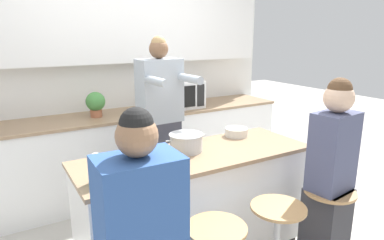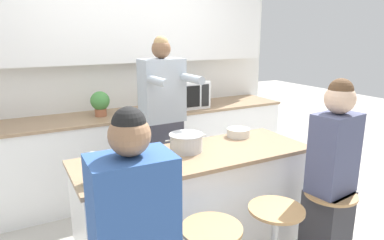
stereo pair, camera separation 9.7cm
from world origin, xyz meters
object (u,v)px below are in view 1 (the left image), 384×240
(fruit_bowl, at_px, (236,132))
(coffee_cup_near, at_px, (165,165))
(cooking_pot, at_px, (186,142))
(bar_stool_rightmost, at_px, (326,228))
(potted_plant, at_px, (96,103))
(juice_carton, at_px, (97,170))
(person_cooking, at_px, (161,133))
(banana_bunch, at_px, (154,160))
(person_seated_near, at_px, (330,184))
(microwave, at_px, (179,94))
(coffee_cup_far, at_px, (137,173))
(kitchen_island, at_px, (196,205))

(fruit_bowl, relative_size, coffee_cup_near, 1.85)
(fruit_bowl, bearing_deg, cooking_pot, -168.16)
(bar_stool_rightmost, height_order, potted_plant, potted_plant)
(juice_carton, bearing_deg, person_cooking, 45.51)
(cooking_pot, distance_m, juice_carton, 0.81)
(cooking_pot, bearing_deg, potted_plant, 104.42)
(person_cooking, distance_m, juice_carton, 1.19)
(person_cooking, height_order, banana_bunch, person_cooking)
(person_seated_near, xyz_separation_m, microwave, (-0.17, 2.00, 0.38))
(juice_carton, bearing_deg, coffee_cup_near, -3.53)
(bar_stool_rightmost, bearing_deg, microwave, 94.31)
(coffee_cup_far, relative_size, banana_bunch, 0.82)
(cooking_pot, relative_size, coffee_cup_far, 2.91)
(coffee_cup_near, bearing_deg, bar_stool_rightmost, -23.18)
(coffee_cup_near, xyz_separation_m, coffee_cup_far, (-0.21, -0.03, -0.01))
(juice_carton, bearing_deg, microwave, 47.70)
(microwave, bearing_deg, fruit_bowl, -91.90)
(banana_bunch, bearing_deg, coffee_cup_near, -90.13)
(kitchen_island, height_order, fruit_bowl, fruit_bowl)
(kitchen_island, bearing_deg, coffee_cup_near, -152.49)
(coffee_cup_near, distance_m, coffee_cup_far, 0.21)
(bar_stool_rightmost, xyz_separation_m, juice_carton, (-1.54, 0.50, 0.61))
(kitchen_island, xyz_separation_m, cooking_pot, (-0.04, 0.09, 0.50))
(cooking_pot, relative_size, fruit_bowl, 1.75)
(fruit_bowl, height_order, coffee_cup_far, coffee_cup_far)
(kitchen_island, distance_m, banana_bunch, 0.58)
(person_seated_near, height_order, potted_plant, person_seated_near)
(kitchen_island, bearing_deg, person_seated_near, -39.95)
(kitchen_island, xyz_separation_m, coffee_cup_far, (-0.57, -0.22, 0.47))
(microwave, bearing_deg, juice_carton, -132.30)
(kitchen_island, height_order, cooking_pot, cooking_pot)
(fruit_bowl, bearing_deg, juice_carton, -164.54)
(bar_stool_rightmost, relative_size, cooking_pot, 1.89)
(coffee_cup_far, relative_size, microwave, 0.23)
(potted_plant, bearing_deg, banana_bunch, -89.35)
(bar_stool_rightmost, xyz_separation_m, fruit_bowl, (-0.19, 0.87, 0.56))
(person_cooking, xyz_separation_m, banana_bunch, (-0.39, -0.70, 0.03))
(juice_carton, distance_m, microwave, 2.07)
(person_seated_near, distance_m, potted_plant, 2.36)
(banana_bunch, bearing_deg, bar_stool_rightmost, -30.31)
(person_cooking, relative_size, microwave, 3.30)
(person_seated_near, relative_size, coffee_cup_near, 13.59)
(bar_stool_rightmost, distance_m, potted_plant, 2.45)
(coffee_cup_near, bearing_deg, kitchen_island, 27.51)
(person_cooking, xyz_separation_m, microwave, (0.56, 0.68, 0.21))
(person_cooking, relative_size, person_seated_near, 1.18)
(juice_carton, bearing_deg, kitchen_island, 11.28)
(cooking_pot, bearing_deg, fruit_bowl, 11.84)
(coffee_cup_far, distance_m, juice_carton, 0.25)
(person_cooking, bearing_deg, kitchen_island, -94.35)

